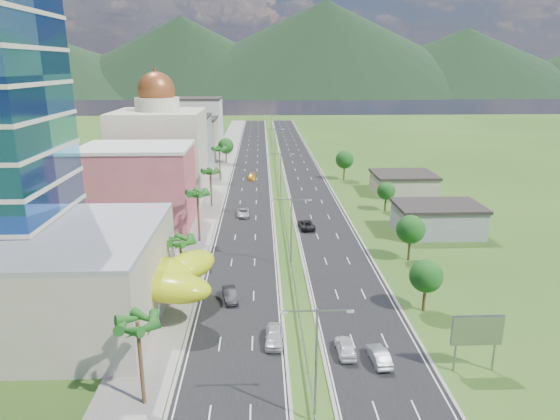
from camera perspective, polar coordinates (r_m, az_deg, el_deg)
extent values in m
plane|color=#2D5119|center=(68.81, 1.77, -9.72)|extent=(500.00, 500.00, 0.00)
cube|color=black|center=(154.68, -3.30, 5.03)|extent=(11.00, 260.00, 0.04)
cube|color=black|center=(155.11, 2.27, 5.08)|extent=(11.00, 260.00, 0.04)
cube|color=gray|center=(155.15, -6.82, 4.99)|extent=(7.00, 260.00, 0.12)
cube|color=gray|center=(136.99, -0.28, 3.84)|extent=(0.08, 216.00, 0.28)
cube|color=gray|center=(237.61, -1.12, 9.08)|extent=(0.10, 0.12, 0.70)
cylinder|color=gray|center=(44.43, 4.13, -17.48)|extent=(0.20, 0.20, 11.00)
cube|color=gray|center=(41.60, 2.27, -11.47)|extent=(2.88, 0.12, 0.12)
cube|color=gray|center=(41.90, 6.28, -11.34)|extent=(2.88, 0.12, 0.12)
cube|color=silver|center=(41.57, 0.47, -11.63)|extent=(0.60, 0.25, 0.18)
cube|color=silver|center=(42.15, 8.03, -11.39)|extent=(0.60, 0.25, 0.18)
cylinder|color=gray|center=(75.94, 1.29, -2.66)|extent=(0.20, 0.20, 11.00)
cube|color=gray|center=(74.32, 0.21, 1.19)|extent=(2.88, 0.12, 0.12)
cube|color=gray|center=(74.49, 2.42, 1.21)|extent=(2.88, 0.12, 0.12)
cube|color=silver|center=(74.30, -0.78, 1.10)|extent=(0.60, 0.25, 0.18)
cube|color=silver|center=(74.63, 3.40, 1.14)|extent=(0.60, 0.25, 0.18)
cylinder|color=gray|center=(114.46, 0.09, 3.85)|extent=(0.20, 0.20, 11.00)
cube|color=gray|center=(113.39, -0.64, 6.46)|extent=(2.88, 0.12, 0.12)
cube|color=gray|center=(113.51, 0.82, 6.47)|extent=(2.88, 0.12, 0.12)
cube|color=silver|center=(113.38, -1.30, 6.40)|extent=(0.60, 0.25, 0.18)
cube|color=silver|center=(113.60, 1.47, 6.42)|extent=(0.60, 0.25, 0.18)
cylinder|color=gray|center=(158.68, -0.57, 7.35)|extent=(0.20, 0.20, 11.00)
cube|color=gray|center=(157.91, -1.10, 9.25)|extent=(2.88, 0.12, 0.12)
cube|color=gray|center=(157.99, -0.04, 9.25)|extent=(2.88, 0.12, 0.12)
cube|color=silver|center=(157.90, -1.57, 9.21)|extent=(0.60, 0.25, 0.18)
cube|color=silver|center=(158.05, 0.43, 9.22)|extent=(0.60, 0.25, 0.18)
cylinder|color=gray|center=(203.24, -0.94, 9.32)|extent=(0.20, 0.20, 11.00)
cube|color=gray|center=(202.64, -1.36, 10.81)|extent=(2.88, 0.12, 0.12)
cube|color=gray|center=(202.70, -0.53, 10.81)|extent=(2.88, 0.12, 0.12)
cube|color=silver|center=(202.63, -1.73, 10.78)|extent=(0.60, 0.25, 0.18)
cube|color=silver|center=(202.75, -0.16, 10.79)|extent=(0.60, 0.25, 0.18)
cube|color=#A99E8B|center=(66.84, -26.56, -7.19)|extent=(30.00, 24.00, 11.00)
cylinder|color=gray|center=(68.83, -18.70, -8.79)|extent=(0.50, 0.50, 4.00)
cylinder|color=gray|center=(62.78, -13.72, -10.87)|extent=(0.50, 0.50, 4.00)
cylinder|color=gray|center=(61.14, -18.03, -12.01)|extent=(0.50, 0.50, 4.00)
cylinder|color=gray|center=(66.83, -11.20, -8.97)|extent=(0.50, 0.50, 4.00)
cube|color=#B94C5C|center=(99.22, -15.88, 2.46)|extent=(20.00, 15.00, 15.00)
cube|color=beige|center=(120.73, -13.49, 6.23)|extent=(20.00, 20.00, 20.00)
cylinder|color=beige|center=(119.35, -13.86, 11.67)|extent=(10.00, 10.00, 3.00)
sphere|color=brown|center=(119.17, -13.96, 13.11)|extent=(8.40, 8.40, 8.40)
cube|color=gray|center=(145.17, -11.19, 7.20)|extent=(16.00, 15.00, 16.00)
cube|color=#A99E8B|center=(166.92, -10.03, 7.90)|extent=(16.00, 15.00, 13.00)
cube|color=silver|center=(189.23, -9.16, 9.67)|extent=(16.00, 15.00, 18.00)
cylinder|color=gray|center=(55.71, 19.34, -15.58)|extent=(0.24, 0.24, 3.20)
cylinder|color=gray|center=(57.23, 23.20, -15.11)|extent=(0.24, 0.24, 3.20)
cube|color=#D85919|center=(54.98, 21.63, -12.67)|extent=(5.20, 0.35, 3.20)
cube|color=gray|center=(96.61, 17.54, -1.13)|extent=(15.00, 10.00, 5.00)
cube|color=#A99E8B|center=(124.84, 13.90, 2.87)|extent=(14.00, 12.00, 4.40)
cylinder|color=#47301C|center=(48.67, -15.61, -16.56)|extent=(0.36, 0.36, 8.50)
cylinder|color=#47301C|center=(69.83, -11.19, -6.27)|extent=(0.36, 0.36, 7.50)
cylinder|color=#47301C|center=(88.23, -9.29, -0.84)|extent=(0.36, 0.36, 9.00)
cylinder|color=#47301C|center=(110.40, -7.88, 2.43)|extent=(0.36, 0.36, 8.00)
cylinder|color=#47301C|center=(134.64, -6.89, 5.14)|extent=(0.36, 0.36, 8.80)
cylinder|color=#47301C|center=(159.50, -6.17, 6.19)|extent=(0.40, 0.40, 4.90)
sphere|color=#1D571B|center=(158.98, -6.21, 7.31)|extent=(4.90, 4.90, 4.90)
cylinder|color=#47301C|center=(66.48, 16.17, -9.37)|extent=(0.40, 0.40, 4.20)
sphere|color=#1D571B|center=(65.39, 16.36, -7.24)|extent=(4.20, 4.20, 4.20)
cylinder|color=#47301C|center=(82.21, 14.56, -4.09)|extent=(0.40, 0.40, 4.55)
sphere|color=#1D571B|center=(81.26, 14.71, -2.15)|extent=(4.55, 4.55, 4.55)
cylinder|color=#47301C|center=(108.80, 11.96, 0.89)|extent=(0.40, 0.40, 3.85)
sphere|color=#1D571B|center=(108.19, 12.03, 2.15)|extent=(3.85, 3.85, 3.85)
cylinder|color=#47301C|center=(136.43, 7.34, 4.44)|extent=(0.40, 0.40, 4.90)
sphere|color=#1D571B|center=(135.83, 7.39, 5.74)|extent=(4.90, 4.90, 4.90)
imported|color=silver|center=(57.67, -0.66, -14.21)|extent=(2.26, 5.11, 1.71)
imported|color=black|center=(67.41, -5.76, -9.60)|extent=(2.44, 4.95, 1.56)
imported|color=#AFB2B7|center=(103.20, -4.24, -0.29)|extent=(2.73, 5.47, 1.49)
imported|color=orange|center=(136.46, -3.22, 3.83)|extent=(2.20, 5.13, 1.47)
imported|color=white|center=(56.29, 7.49, -15.26)|extent=(1.96, 4.75, 1.61)
imported|color=#AEB1B6|center=(55.48, 11.25, -16.01)|extent=(1.97, 4.79, 1.54)
imported|color=black|center=(95.29, 3.03, -1.66)|extent=(3.18, 5.94, 1.59)
imported|color=black|center=(76.51, -7.96, -6.59)|extent=(0.58, 1.84, 1.17)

